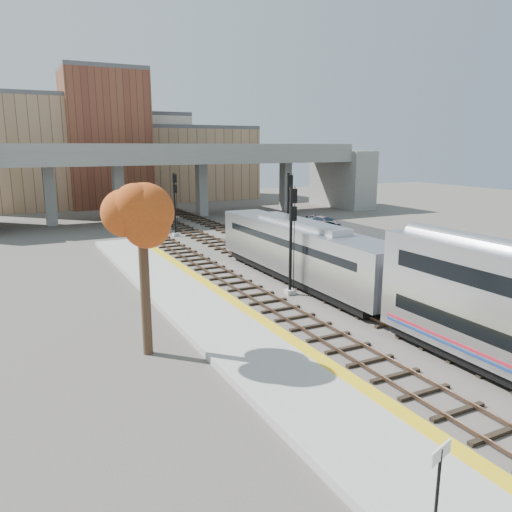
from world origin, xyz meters
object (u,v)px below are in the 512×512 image
car_a (326,235)px  car_b (329,228)px  signal_mast_mid (288,219)px  tree (141,211)px  locomotive (300,250)px  car_c (324,222)px  signal_mast_far (175,206)px  signal_mast_near (291,243)px

car_a → car_b: (2.83, 3.40, -0.02)m
signal_mast_mid → tree: 19.38m
locomotive → car_b: (13.32, 15.52, -1.71)m
tree → car_c: bearing=43.5°
signal_mast_far → car_b: size_ratio=2.02×
signal_mast_far → car_a: 15.74m
locomotive → car_c: locomotive is taller
locomotive → car_a: bearing=49.1°
tree → car_a: 30.75m
car_b → signal_mast_far: bearing=151.2°
car_a → car_b: size_ratio=1.00×
locomotive → tree: (-12.59, -7.31, 4.23)m
tree → car_a: (23.08, 19.44, -5.92)m
signal_mast_mid → tree: bearing=-139.6°
tree → car_c: 38.40m
signal_mast_mid → locomotive: bearing=-111.4°
car_b → tree: bearing=-147.2°
locomotive → tree: tree is taller
locomotive → car_c: size_ratio=4.46×
car_b → signal_mast_mid: bearing=-145.9°
car_a → car_b: car_a is taller
locomotive → car_a: 16.12m
signal_mast_near → car_b: (15.42, 17.81, -2.79)m
car_b → locomotive: bearing=-139.2°
signal_mast_near → tree: size_ratio=0.78×
signal_mast_near → signal_mast_mid: 8.45m
signal_mast_far → tree: size_ratio=0.75×
locomotive → signal_mast_far: signal_mast_far is taller
signal_mast_mid → signal_mast_near: bearing=-119.1°
signal_mast_mid → car_c: size_ratio=1.69×
signal_mast_near → signal_mast_mid: bearing=60.9°
locomotive → car_a: size_ratio=5.87×
signal_mast_far → car_c: 17.36m
signal_mast_far → tree: bearing=-110.2°
signal_mast_near → tree: (-10.49, -5.03, 3.14)m
signal_mast_near → signal_mast_far: signal_mast_near is taller
signal_mast_near → car_c: size_ratio=1.61×
signal_mast_mid → tree: size_ratio=0.82×
car_a → signal_mast_near: bearing=-129.2°
signal_mast_far → car_c: signal_mast_far is taller
signal_mast_mid → car_b: (11.32, 10.43, -3.03)m
signal_mast_near → tree: tree is taller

